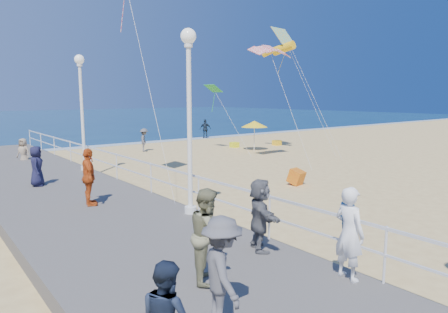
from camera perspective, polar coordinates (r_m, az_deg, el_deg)
ground at (r=15.63m, az=11.89°, el=-5.82°), size 160.00×160.00×0.00m
surf_line at (r=32.54m, az=-17.00°, el=1.47°), size 160.00×1.20×0.04m
boardwalk at (r=11.11m, az=-14.22°, el=-10.78°), size 5.00×44.00×0.40m
railing at (r=11.98m, az=-3.65°, el=-3.90°), size 0.05×42.00×0.55m
lamp_post_mid at (r=11.53m, az=-5.00°, el=7.68°), size 0.44×0.44×5.32m
lamp_post_far at (r=19.68m, az=-19.70°, el=7.57°), size 0.44×0.44×5.32m
woman_holding_toddler at (r=7.97m, az=17.46°, el=-10.43°), size 0.51×0.70×1.78m
toddler_held at (r=8.06m, az=17.29°, el=-7.50°), size 0.35×0.43×0.81m
spectator_1 at (r=7.57m, az=-2.29°, el=-11.10°), size 1.04×1.09×1.77m
spectator_2 at (r=6.17m, az=-0.26°, el=-16.16°), size 0.96×1.25×1.70m
spectator_3 at (r=13.29m, az=-18.75°, el=-2.81°), size 0.66×1.14×1.83m
spectator_4 at (r=16.97m, az=-25.20°, el=-1.25°), size 0.73×0.89×1.56m
spectator_5 at (r=9.03m, az=5.14°, el=-8.27°), size 1.13×1.58×1.64m
beach_walker_a at (r=28.51m, az=-11.33°, el=2.32°), size 1.06×1.22×1.64m
beach_walker_b at (r=36.75m, az=-2.68°, el=3.95°), size 1.13×0.79×1.78m
beach_walker_c at (r=24.48m, az=-26.72°, el=0.50°), size 0.86×0.92×1.58m
box_kite at (r=17.70m, az=10.29°, el=-3.09°), size 0.66×0.79×0.74m
beach_umbrella at (r=28.38m, az=4.36°, el=4.65°), size 1.90×1.90×2.14m
beach_chair_left at (r=31.94m, az=7.55°, el=1.95°), size 0.55×0.55×0.40m
beach_chair_right at (r=30.37m, az=1.50°, el=1.68°), size 0.55×0.55×0.40m
kite_parafoil at (r=23.16m, az=6.70°, el=15.11°), size 2.74×0.94×0.65m
kite_windsock at (r=27.16m, az=8.52°, el=15.05°), size 1.00×2.63×1.07m
kite_diamond_multi at (r=27.82m, az=8.50°, el=16.58°), size 1.70×1.20×1.25m
kite_diamond_green at (r=28.33m, az=-1.53°, el=9.69°), size 1.05×1.16×0.53m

